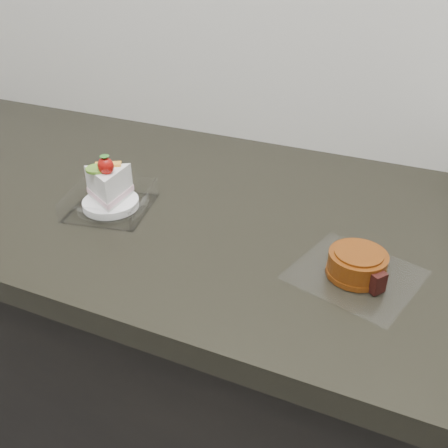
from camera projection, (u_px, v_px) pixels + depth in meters
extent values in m
cube|color=black|center=(280.00, 408.00, 1.08)|extent=(2.00, 0.60, 0.86)
cube|color=black|center=(296.00, 233.00, 0.84)|extent=(2.04, 0.64, 0.04)
cube|color=white|center=(111.00, 208.00, 0.87)|extent=(0.16, 0.16, 0.00)
cylinder|color=white|center=(111.00, 203.00, 0.87)|extent=(0.10, 0.10, 0.01)
ellipsoid|color=red|center=(106.00, 166.00, 0.82)|extent=(0.03, 0.02, 0.03)
cone|color=#2D7223|center=(105.00, 158.00, 0.81)|extent=(0.02, 0.02, 0.01)
cylinder|color=#71AA31|center=(96.00, 169.00, 0.83)|extent=(0.04, 0.04, 0.00)
cube|color=#FFA930|center=(108.00, 164.00, 0.85)|extent=(0.05, 0.04, 0.00)
cube|color=white|center=(355.00, 274.00, 0.71)|extent=(0.20, 0.19, 0.00)
cylinder|color=brown|center=(357.00, 264.00, 0.70)|extent=(0.09, 0.09, 0.04)
cylinder|color=brown|center=(356.00, 272.00, 0.71)|extent=(0.09, 0.09, 0.01)
cylinder|color=brown|center=(359.00, 253.00, 0.69)|extent=(0.07, 0.07, 0.00)
cube|color=black|center=(375.00, 281.00, 0.67)|extent=(0.03, 0.03, 0.03)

